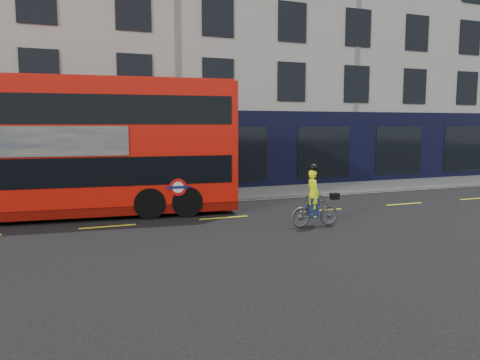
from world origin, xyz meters
TOP-DOWN VIEW (x-y plane):
  - ground at (0.00, 0.00)m, footprint 120.00×120.00m
  - pavement at (0.00, 6.50)m, footprint 60.00×3.00m
  - kerb at (0.00, 5.00)m, footprint 60.00×0.12m
  - building_terrace at (0.00, 12.94)m, footprint 50.00×10.07m
  - road_edge_line at (0.00, 4.70)m, footprint 58.00×0.10m
  - lane_dashes at (0.00, 1.50)m, footprint 58.00×0.12m
  - bus at (-5.18, 3.79)m, footprint 12.42×3.89m
  - cyclist at (2.30, -0.90)m, footprint 1.73×0.56m

SIDE VIEW (x-z plane):
  - ground at x=0.00m, z-range 0.00..0.00m
  - road_edge_line at x=0.00m, z-range 0.00..0.01m
  - lane_dashes at x=0.00m, z-range 0.00..0.01m
  - pavement at x=0.00m, z-range 0.00..0.12m
  - kerb at x=0.00m, z-range 0.00..0.13m
  - cyclist at x=2.30m, z-range -0.34..1.71m
  - bus at x=-5.18m, z-range 0.06..4.99m
  - building_terrace at x=0.00m, z-range -0.01..14.99m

